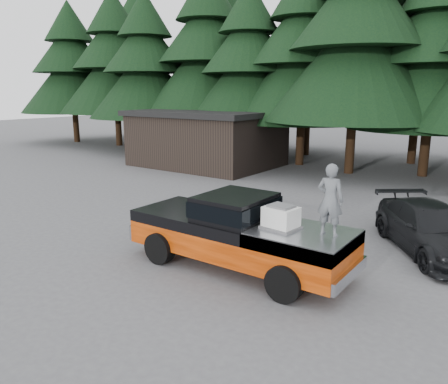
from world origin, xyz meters
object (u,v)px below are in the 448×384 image
Objects in this scene: man_on_bed at (330,200)px; utility_building at (207,138)px; air_compressor at (281,218)px; parked_car at (431,229)px; pickup_truck at (238,243)px.

man_on_bed is 17.50m from utility_building.
air_compressor is at bearing -46.21° from utility_building.
utility_building reaches higher than parked_car.
utility_building is (-10.41, 12.06, 1.00)m from pickup_truck.
air_compressor is 16.88m from utility_building.
air_compressor is at bearing 9.02° from man_on_bed.
air_compressor reaches higher than pickup_truck.
parked_car is (1.43, 4.00, -1.46)m from man_on_bed.
air_compressor is 0.09× the size of utility_building.
man_on_bed is at bearing 2.37° from pickup_truck.
man_on_bed is (2.35, 0.10, 1.48)m from pickup_truck.
parked_car is 0.56× the size of utility_building.
man_on_bed reaches higher than air_compressor.
parked_car is at bearing -29.28° from utility_building.
parked_car reaches higher than pickup_truck.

